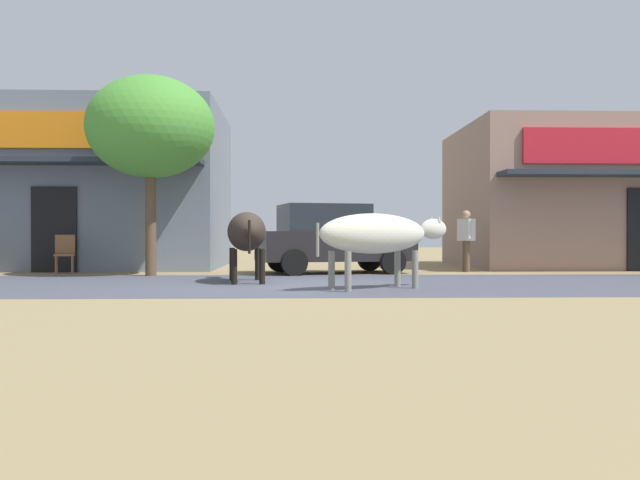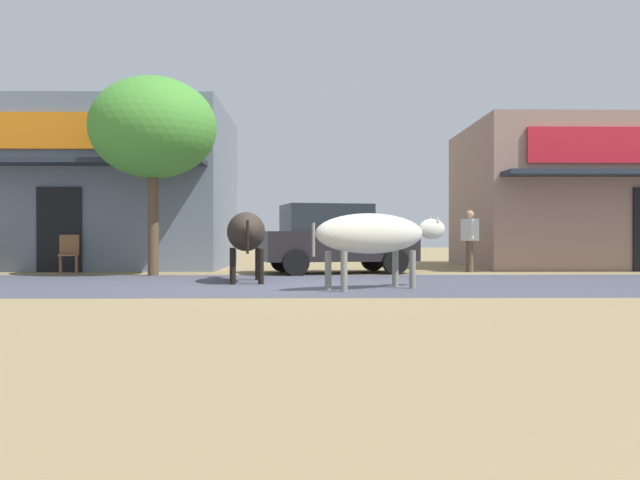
{
  "view_description": "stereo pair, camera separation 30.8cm",
  "coord_description": "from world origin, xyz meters",
  "px_view_note": "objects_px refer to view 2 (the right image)",
  "views": [
    {
      "loc": [
        0.23,
        -12.92,
        0.9
      ],
      "look_at": [
        0.75,
        1.09,
        0.81
      ],
      "focal_mm": 39.1,
      "sensor_mm": 36.0,
      "label": 1
    },
    {
      "loc": [
        0.54,
        -12.92,
        0.9
      ],
      "look_at": [
        0.75,
        1.09,
        0.81
      ],
      "focal_mm": 39.1,
      "sensor_mm": 36.0,
      "label": 2
    }
  ],
  "objects_px": {
    "roadside_tree": "(153,128)",
    "cafe_chair_near_tree": "(69,252)",
    "parked_hatchback_car": "(334,238)",
    "cow_far_dark": "(374,234)",
    "cow_near_brown": "(246,232)",
    "pedestrian_by_shop": "(470,236)"
  },
  "relations": [
    {
      "from": "roadside_tree",
      "to": "cow_far_dark",
      "type": "bearing_deg",
      "value": -41.36
    },
    {
      "from": "cow_far_dark",
      "to": "pedestrian_by_shop",
      "type": "height_order",
      "value": "pedestrian_by_shop"
    },
    {
      "from": "roadside_tree",
      "to": "cafe_chair_near_tree",
      "type": "distance_m",
      "value": 3.61
    },
    {
      "from": "parked_hatchback_car",
      "to": "cow_near_brown",
      "type": "distance_m",
      "value": 3.62
    },
    {
      "from": "roadside_tree",
      "to": "cafe_chair_near_tree",
      "type": "xyz_separation_m",
      "value": [
        -2.15,
        0.75,
        -2.8
      ]
    },
    {
      "from": "parked_hatchback_car",
      "to": "cow_far_dark",
      "type": "xyz_separation_m",
      "value": [
        0.51,
        -4.98,
        0.08
      ]
    },
    {
      "from": "cafe_chair_near_tree",
      "to": "roadside_tree",
      "type": "bearing_deg",
      "value": -19.17
    },
    {
      "from": "roadside_tree",
      "to": "cow_far_dark",
      "type": "xyz_separation_m",
      "value": [
        4.61,
        -4.06,
        -2.4
      ]
    },
    {
      "from": "cow_near_brown",
      "to": "pedestrian_by_shop",
      "type": "relative_size",
      "value": 1.65
    },
    {
      "from": "pedestrian_by_shop",
      "to": "cafe_chair_near_tree",
      "type": "relative_size",
      "value": 1.66
    },
    {
      "from": "roadside_tree",
      "to": "parked_hatchback_car",
      "type": "height_order",
      "value": "roadside_tree"
    },
    {
      "from": "cow_far_dark",
      "to": "pedestrian_by_shop",
      "type": "xyz_separation_m",
      "value": [
        2.89,
        5.52,
        -0.03
      ]
    },
    {
      "from": "cow_near_brown",
      "to": "pedestrian_by_shop",
      "type": "bearing_deg",
      "value": 35.13
    },
    {
      "from": "parked_hatchback_car",
      "to": "cafe_chair_near_tree",
      "type": "xyz_separation_m",
      "value": [
        -6.25,
        -0.18,
        -0.33
      ]
    },
    {
      "from": "roadside_tree",
      "to": "cow_far_dark",
      "type": "relative_size",
      "value": 1.76
    },
    {
      "from": "parked_hatchback_car",
      "to": "cafe_chair_near_tree",
      "type": "height_order",
      "value": "parked_hatchback_car"
    },
    {
      "from": "cow_near_brown",
      "to": "cow_far_dark",
      "type": "height_order",
      "value": "cow_near_brown"
    },
    {
      "from": "cow_far_dark",
      "to": "cafe_chair_near_tree",
      "type": "bearing_deg",
      "value": 144.59
    },
    {
      "from": "parked_hatchback_car",
      "to": "cow_far_dark",
      "type": "bearing_deg",
      "value": -84.11
    },
    {
      "from": "roadside_tree",
      "to": "cow_near_brown",
      "type": "bearing_deg",
      "value": -43.98
    },
    {
      "from": "roadside_tree",
      "to": "cow_near_brown",
      "type": "relative_size",
      "value": 1.78
    },
    {
      "from": "roadside_tree",
      "to": "cow_far_dark",
      "type": "height_order",
      "value": "roadside_tree"
    }
  ]
}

